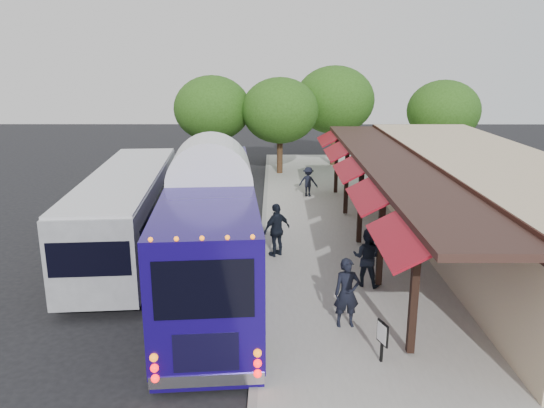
% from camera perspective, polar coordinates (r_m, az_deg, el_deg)
% --- Properties ---
extents(ground, '(90.00, 90.00, 0.00)m').
position_cam_1_polar(ground, '(16.96, -1.49, -9.28)').
color(ground, black).
rests_on(ground, ground).
extents(sidewalk, '(10.00, 40.00, 0.15)m').
position_cam_1_polar(sidewalk, '(21.12, 12.56, -4.39)').
color(sidewalk, '#9E9B93').
rests_on(sidewalk, ground).
extents(curb, '(0.20, 40.00, 0.16)m').
position_cam_1_polar(curb, '(20.64, -1.03, -4.48)').
color(curb, gray).
rests_on(curb, ground).
extents(station_shelter, '(8.15, 20.00, 3.60)m').
position_cam_1_polar(station_shelter, '(21.60, 21.63, 0.24)').
color(station_shelter, '#C7B48A').
rests_on(station_shelter, ground).
extents(coach_bus, '(3.54, 12.10, 3.82)m').
position_cam_1_polar(coach_bus, '(16.70, -6.48, -2.22)').
color(coach_bus, '#160863').
rests_on(coach_bus, ground).
extents(city_bus, '(3.40, 11.50, 3.04)m').
position_cam_1_polar(city_bus, '(20.41, -15.25, -0.52)').
color(city_bus, gray).
rests_on(city_bus, ground).
extents(ped_a, '(0.73, 0.52, 1.89)m').
position_cam_1_polar(ped_a, '(14.31, 8.05, -9.45)').
color(ped_a, black).
rests_on(ped_a, sidewalk).
extents(ped_b, '(1.11, 1.00, 1.87)m').
position_cam_1_polar(ped_b, '(16.88, 10.17, -5.67)').
color(ped_b, black).
rests_on(ped_b, sidewalk).
extents(ped_c, '(1.19, 1.09, 1.95)m').
position_cam_1_polar(ped_c, '(19.10, 0.52, -2.79)').
color(ped_c, black).
rests_on(ped_c, sidewalk).
extents(ped_d, '(1.13, 0.89, 1.54)m').
position_cam_1_polar(ped_d, '(27.64, 3.92, 2.42)').
color(ped_d, black).
rests_on(ped_d, sidewalk).
extents(sign_board, '(0.19, 0.45, 1.02)m').
position_cam_1_polar(sign_board, '(12.97, 11.79, -13.64)').
color(sign_board, black).
rests_on(sign_board, sidewalk).
extents(tree_left, '(4.73, 4.73, 6.06)m').
position_cam_1_polar(tree_left, '(32.97, 0.86, 10.01)').
color(tree_left, '#382314').
rests_on(tree_left, ground).
extents(tree_mid, '(5.25, 5.25, 6.72)m').
position_cam_1_polar(tree_mid, '(35.87, 6.74, 11.04)').
color(tree_mid, '#382314').
rests_on(tree_mid, ground).
extents(tree_right, '(4.58, 4.58, 5.86)m').
position_cam_1_polar(tree_right, '(35.82, 17.97, 9.49)').
color(tree_right, '#382314').
rests_on(tree_right, ground).
extents(tree_far, '(4.81, 4.81, 6.15)m').
position_cam_1_polar(tree_far, '(33.87, -6.44, 10.16)').
color(tree_far, '#382314').
rests_on(tree_far, ground).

